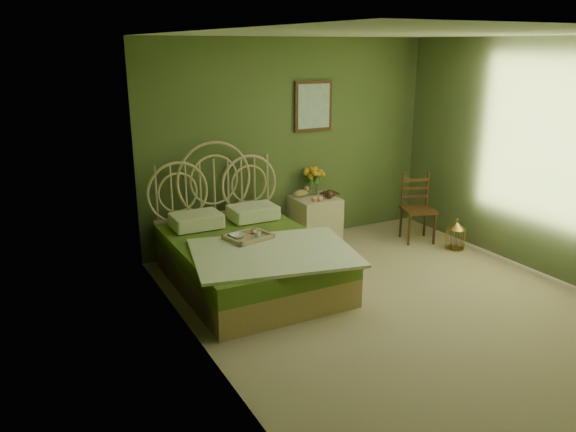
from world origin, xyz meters
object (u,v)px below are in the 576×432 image
nightstand (315,215)px  birdcage (456,236)px  chair (415,203)px  bed (248,257)px

nightstand → birdcage: bearing=-36.6°
chair → nightstand: bearing=176.4°
bed → nightstand: bed is taller
chair → bed: bearing=-153.0°
nightstand → chair: nightstand is taller
nightstand → birdcage: size_ratio=2.88×
bed → birdcage: (2.78, -0.23, -0.13)m
nightstand → bed: bearing=-147.4°
bed → chair: bed is taller
bed → birdcage: 2.79m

